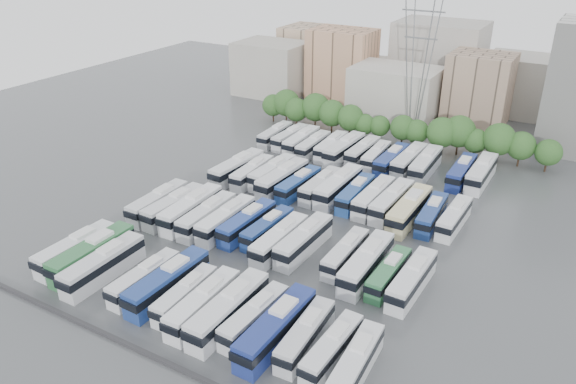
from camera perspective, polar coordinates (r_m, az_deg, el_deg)
The scene contains 57 objects.
ground at distance 87.70m, azimuth 0.49°, elevation -3.57°, with size 220.00×220.00×0.00m, color #424447.
parapet at distance 66.15m, azimuth -14.37°, elevation -15.52°, with size 56.00×0.50×0.50m, color #2D2D30.
tree_line at distance 121.38m, azimuth 10.36°, elevation 6.88°, with size 65.28×7.98×8.26m.
city_buildings at distance 149.66m, azimuth 11.97°, elevation 11.72°, with size 102.00×35.00×20.00m.
electricity_pylon at distance 124.18m, azimuth 13.23°, elevation 13.87°, with size 9.00×6.91×33.83m.
bus_r0_s0 at distance 83.74m, azimuth -20.76°, elevation -5.45°, with size 3.02×12.71×3.97m.
bus_r0_s1 at distance 81.51m, azimuth -19.25°, elevation -5.97°, with size 3.03×13.60×4.26m.
bus_r0_s2 at distance 78.81m, azimuth -18.26°, elevation -7.03°, with size 2.99×13.20×4.13m.
bus_r0_s4 at distance 75.10m, azimuth -14.38°, elevation -8.48°, with size 2.70×11.42×3.57m.
bus_r0_s5 at distance 73.21m, azimuth -12.13°, elevation -8.92°, with size 3.28×13.36×4.17m.
bus_r0_s6 at distance 71.17m, azimuth -10.39°, elevation -10.24°, with size 2.75×10.96×3.41m.
bus_r0_s7 at distance 69.01m, azimuth -8.61°, elevation -11.14°, with size 3.00×12.46×3.89m.
bus_r0_s8 at distance 67.46m, azimuth -6.07°, elevation -11.78°, with size 2.97×13.51×4.24m.
bus_r0_s9 at distance 66.70m, azimuth -3.43°, elevation -12.53°, with size 3.05×11.43×3.55m.
bus_r0_s10 at distance 64.54m, azimuth -1.23°, elevation -13.63°, with size 3.21×13.55×4.23m.
bus_r0_s11 at distance 64.19m, azimuth 1.78°, elevation -14.30°, with size 2.97×11.32×3.52m.
bus_r0_s12 at distance 62.81m, azimuth 4.50°, elevation -15.53°, with size 2.77×10.87×3.38m.
bus_r0_s13 at distance 61.27m, azimuth 6.92°, elevation -16.87°, with size 3.01×11.35×3.53m.
bus_r1_s0 at distance 93.34m, azimuth -13.05°, elevation -1.02°, with size 2.96×12.65×3.96m.
bus_r1_s1 at distance 91.48m, azimuth -11.48°, elevation -1.43°, with size 3.13×12.73×3.97m.
bus_r1_s2 at distance 89.92m, azimuth -9.82°, elevation -1.70°, with size 3.33×13.47×4.20m.
bus_r1_s3 at distance 87.76m, azimuth -8.25°, elevation -2.40°, with size 3.01×12.60×3.93m.
bus_r1_s4 at distance 86.34m, azimuth -6.32°, elevation -2.79°, with size 2.74×12.54×3.94m.
bus_r1_s5 at distance 85.28m, azimuth -4.18°, elevation -3.12°, with size 3.10×12.24×3.81m.
bus_r1_s6 at distance 83.96m, azimuth -2.09°, elevation -3.69°, with size 2.95×11.22×3.49m.
bus_r1_s7 at distance 80.66m, azimuth -0.86°, elevation -4.85°, with size 2.90×12.42×3.88m.
bus_r1_s8 at distance 80.39m, azimuth 1.61°, elevation -4.93°, with size 3.10×12.80×4.00m.
bus_r1_s10 at distance 78.29m, azimuth 5.86°, elevation -6.20°, with size 2.45×11.18×3.51m.
bus_r1_s11 at distance 75.92m, azimuth 7.97°, elevation -7.16°, with size 2.95×13.33×4.18m.
bus_r1_s12 at distance 75.03m, azimuth 10.19°, elevation -8.14°, with size 2.58×10.84×3.39m.
bus_r1_s13 at distance 74.05m, azimuth 12.48°, elevation -8.67°, with size 2.96×12.32×3.85m.
bus_r2_s1 at distance 103.73m, azimuth -5.20°, elevation 2.45°, with size 3.55×13.46×4.18m.
bus_r2_s2 at distance 102.24m, azimuth -3.65°, elevation 2.00°, with size 3.04×11.89×3.70m.
bus_r2_s3 at distance 101.98m, azimuth -1.58°, elevation 2.03°, with size 3.08×12.39×3.86m.
bus_r2_s4 at distance 99.02m, azimuth -0.57°, elevation 1.38°, with size 3.53×13.48×4.19m.
bus_r2_s5 at distance 97.49m, azimuth 1.07°, elevation 0.80°, with size 3.14×11.79×3.66m.
bus_r2_s6 at distance 97.10m, azimuth 3.31°, elevation 0.66°, with size 2.71×11.78×3.69m.
bus_r2_s7 at distance 96.41m, azimuth 5.15°, elevation 0.59°, with size 3.15×13.66×4.27m.
bus_r2_s8 at distance 94.77m, azimuth 6.85°, elevation -0.15°, with size 2.86×11.89×3.71m.
bus_r2_s9 at distance 93.72m, azimuth 8.69°, elevation -0.51°, with size 2.93×12.59×3.94m.
bus_r2_s10 at distance 92.77m, azimuth 10.48°, elevation -0.91°, with size 3.30×12.93×4.03m.
bus_r2_s11 at distance 90.40m, azimuth 12.22°, elevation -1.74°, with size 3.17×13.70×4.29m.
bus_r2_s12 at distance 90.47m, azimuth 14.38°, elevation -2.19°, with size 3.07×11.66×3.63m.
bus_r2_s13 at distance 90.37m, azimuth 16.52°, elevation -2.51°, with size 2.78×11.61×3.63m.
bus_r3_s0 at distance 120.74m, azimuth -1.31°, elevation 5.85°, with size 2.78×11.43×3.57m.
bus_r3_s1 at distance 119.28m, azimuth 0.21°, elevation 5.60°, with size 2.95×11.51×3.58m.
bus_r3_s2 at distance 116.93m, azimuth 1.38°, elevation 5.24°, with size 2.92×12.33×3.85m.
bus_r3_s3 at distance 114.88m, azimuth 2.57°, elevation 4.78°, with size 2.73×11.66×3.65m.
bus_r3_s4 at distance 114.41m, azimuth 4.39°, elevation 4.66°, with size 3.12×12.02×3.74m.
bus_r3_s5 at distance 112.67m, azimuth 5.73°, elevation 4.38°, with size 3.45×13.48×4.20m.
bus_r3_s6 at distance 112.54m, azimuth 7.60°, elevation 4.13°, with size 2.91×12.03×3.75m.
bus_r3_s7 at distance 111.00m, azimuth 8.94°, elevation 3.66°, with size 2.87×11.29×3.52m.
bus_r3_s8 at distance 109.04m, azimuth 10.47°, elevation 3.23°, with size 2.97×12.45×3.89m.
bus_r3_s9 at distance 109.15m, azimuth 12.20°, elevation 3.16°, with size 3.22×13.18×4.11m.
bus_r3_s10 at distance 108.06m, azimuth 13.79°, elevation 2.77°, with size 3.20×13.36×4.17m.
bus_r3_s12 at distance 106.82m, azimuth 17.21°, elevation 1.99°, with size 2.81×12.55×3.93m.
bus_r3_s13 at distance 107.17m, azimuth 19.04°, elevation 1.88°, with size 2.99×13.45×4.22m.
Camera 1 is at (37.69, -66.39, 43.15)m, focal length 35.00 mm.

